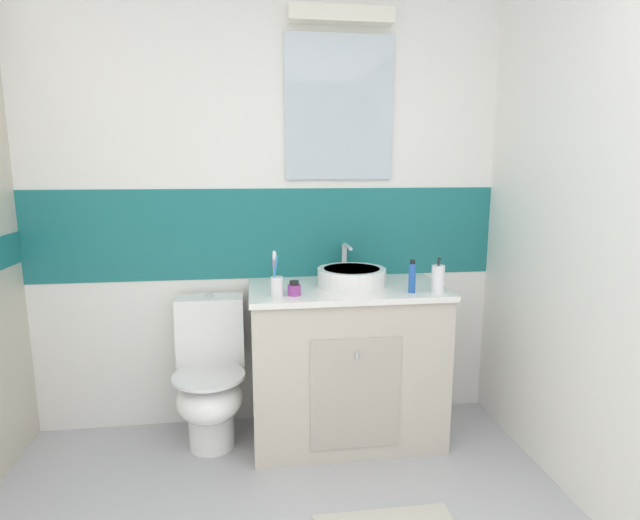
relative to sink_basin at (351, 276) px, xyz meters
name	(u,v)px	position (x,y,z in m)	size (l,w,h in m)	color
wall_back_tiled	(269,204)	(-0.42, 0.31, 0.36)	(3.20, 0.20, 2.50)	white
vanity_cabinet	(346,362)	(-0.03, -0.01, -0.48)	(1.02, 0.56, 0.85)	beige
sink_basin	(351,276)	(0.00, 0.00, 0.00)	(0.36, 0.40, 0.20)	white
toilet	(210,378)	(-0.75, 0.02, -0.54)	(0.37, 0.50, 0.79)	white
toothbrush_cup	(277,284)	(-0.40, -0.17, 0.01)	(0.06, 0.06, 0.22)	white
soap_dispenser	(438,279)	(0.40, -0.20, 0.02)	(0.07, 0.07, 0.18)	white
toothpaste_tube_upright	(412,277)	(0.27, -0.19, 0.03)	(0.04, 0.04, 0.17)	#2659B2
hair_gel_jar	(294,289)	(-0.32, -0.16, -0.02)	(0.06, 0.06, 0.07)	#993F99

